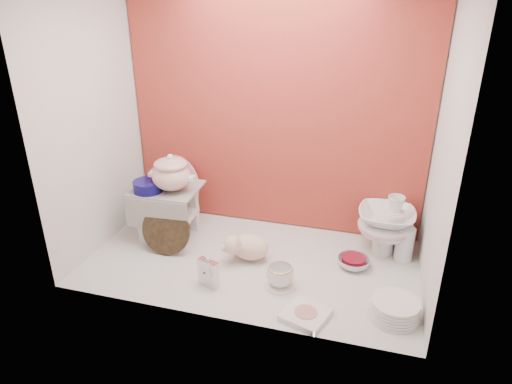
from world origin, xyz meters
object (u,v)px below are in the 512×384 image
at_px(step_stool, 169,212).
at_px(mantel_clock, 208,272).
at_px(soup_tureen, 171,172).
at_px(crystal_bowl, 353,262).
at_px(blue_white_vase, 167,199).
at_px(plush_pig, 250,247).
at_px(floral_platter, 172,186).
at_px(gold_rim_teacup, 280,275).
at_px(dinner_plate_stack, 395,309).
at_px(porcelain_tower, 386,224).

relative_size(step_stool, mantel_clock, 2.27).
distance_m(step_stool, soup_tureen, 0.28).
bearing_deg(crystal_bowl, blue_white_vase, 168.05).
bearing_deg(step_stool, plush_pig, -15.07).
distance_m(soup_tureen, blue_white_vase, 0.43).
bearing_deg(floral_platter, soup_tureen, -62.75).
bearing_deg(soup_tureen, plush_pig, -11.09).
height_order(plush_pig, gold_rim_teacup, plush_pig).
relative_size(blue_white_vase, plush_pig, 0.96).
xyz_separation_m(mantel_clock, gold_rim_teacup, (0.35, 0.09, -0.02)).
xyz_separation_m(dinner_plate_stack, crystal_bowl, (-0.22, 0.37, -0.02)).
distance_m(floral_platter, mantel_clock, 0.88).
height_order(floral_platter, blue_white_vase, floral_platter).
relative_size(dinner_plate_stack, crystal_bowl, 1.38).
distance_m(gold_rim_teacup, porcelain_tower, 0.71).
distance_m(soup_tureen, dinner_plate_stack, 1.39).
height_order(floral_platter, crystal_bowl, floral_platter).
xyz_separation_m(plush_pig, dinner_plate_stack, (0.78, -0.29, -0.04)).
xyz_separation_m(step_stool, crystal_bowl, (1.11, -0.04, -0.13)).
height_order(step_stool, soup_tureen, soup_tureen).
height_order(gold_rim_teacup, porcelain_tower, porcelain_tower).
bearing_deg(porcelain_tower, step_stool, -172.28).
distance_m(step_stool, blue_white_vase, 0.25).
bearing_deg(blue_white_vase, soup_tureen, -55.14).
height_order(plush_pig, porcelain_tower, porcelain_tower).
height_order(floral_platter, dinner_plate_stack, floral_platter).
bearing_deg(mantel_clock, porcelain_tower, 54.68).
bearing_deg(soup_tureen, floral_platter, 117.25).
xyz_separation_m(soup_tureen, gold_rim_teacup, (0.72, -0.30, -0.37)).
bearing_deg(crystal_bowl, gold_rim_teacup, -140.58).
bearing_deg(plush_pig, crystal_bowl, -8.74).
height_order(blue_white_vase, plush_pig, blue_white_vase).
bearing_deg(mantel_clock, gold_rim_teacup, 34.64).
relative_size(floral_platter, mantel_clock, 2.46).
bearing_deg(dinner_plate_stack, blue_white_vase, 156.58).
distance_m(plush_pig, porcelain_tower, 0.78).
bearing_deg(dinner_plate_stack, plush_pig, 160.02).
xyz_separation_m(step_stool, gold_rim_teacup, (0.77, -0.32, -0.10)).
bearing_deg(blue_white_vase, plush_pig, -27.25).
xyz_separation_m(soup_tureen, plush_pig, (0.49, -0.10, -0.35)).
height_order(blue_white_vase, crystal_bowl, blue_white_vase).
height_order(gold_rim_teacup, dinner_plate_stack, gold_rim_teacup).
xyz_separation_m(step_stool, blue_white_vase, (-0.12, 0.22, -0.03)).
relative_size(blue_white_vase, mantel_clock, 1.56).
bearing_deg(porcelain_tower, floral_platter, 175.37).
bearing_deg(gold_rim_teacup, step_stool, 157.13).
bearing_deg(blue_white_vase, crystal_bowl, -11.95).
bearing_deg(dinner_plate_stack, step_stool, 162.95).
bearing_deg(crystal_bowl, soup_tureen, 179.21).
xyz_separation_m(blue_white_vase, dinner_plate_stack, (1.45, -0.63, -0.09)).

